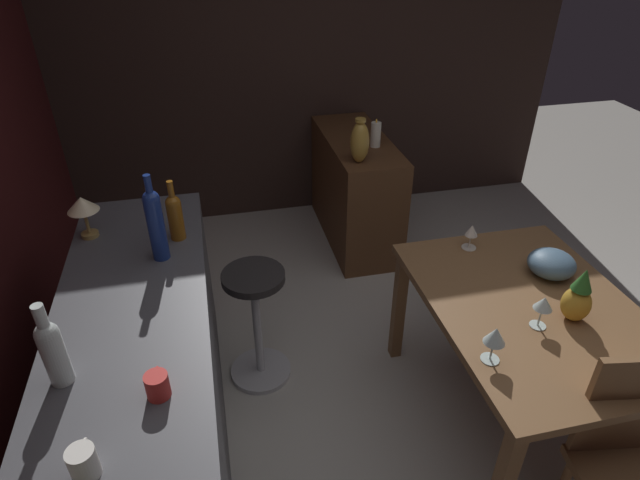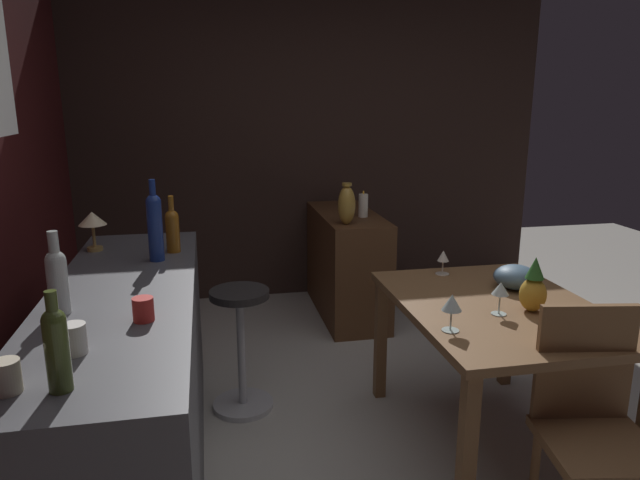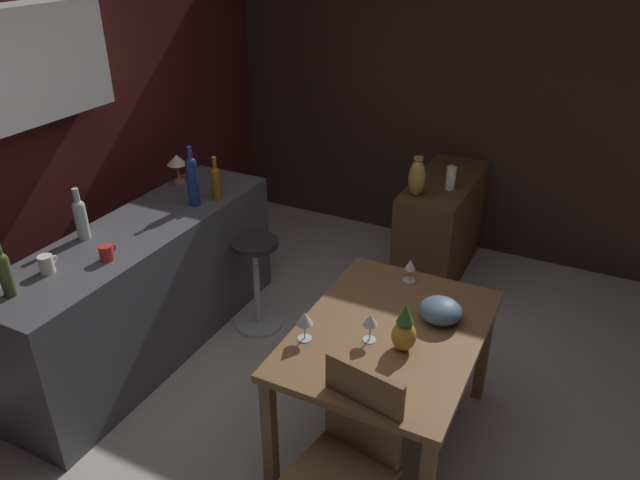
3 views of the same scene
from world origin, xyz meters
TOP-DOWN VIEW (x-y plane):
  - ground_plane at (0.00, 0.00)m, footprint 9.00×9.00m
  - wall_side_right at (2.55, 0.30)m, footprint 0.10×4.40m
  - dining_table at (0.05, -0.33)m, footprint 1.22×0.89m
  - kitchen_counter at (0.11, 1.37)m, footprint 2.10×0.60m
  - sideboard_cabinet at (1.93, -0.06)m, footprint 1.10×0.44m
  - chair_near_window at (-0.60, -0.39)m, footprint 0.46×0.46m
  - bar_stool at (0.63, 0.85)m, footprint 0.34×0.34m
  - wine_glass_left at (-0.08, -0.27)m, footprint 0.08×0.08m
  - wine_glass_right at (0.54, -0.26)m, footprint 0.07×0.07m
  - wine_glass_center at (-0.21, 0.02)m, footprint 0.08×0.08m
  - pineapple_centerpiece at (-0.07, -0.44)m, footprint 0.12×0.12m
  - fruit_bowl at (0.24, -0.53)m, footprint 0.22×0.22m
  - wine_bottle_clear at (-0.12, 1.56)m, footprint 0.08×0.08m
  - wine_bottle_cobalt at (0.56, 1.25)m, footprint 0.07×0.07m
  - wine_bottle_olive at (-0.74, 1.42)m, footprint 0.07×0.07m
  - wine_bottle_amber at (0.71, 1.18)m, footprint 0.07×0.07m
  - cup_red at (-0.25, 1.24)m, footprint 0.11×0.08m
  - cup_cream at (-0.72, 1.56)m, footprint 0.11×0.07m
  - cup_white at (-0.50, 1.43)m, footprint 0.11×0.08m
  - counter_lamp at (0.82, 1.59)m, footprint 0.14×0.14m
  - pillar_candle_tall at (1.77, -0.14)m, footprint 0.07×0.07m
  - vase_brass at (1.53, 0.04)m, footprint 0.12×0.12m

SIDE VIEW (x-z plane):
  - ground_plane at x=0.00m, z-range 0.00..0.00m
  - bar_stool at x=0.63m, z-range 0.02..0.71m
  - sideboard_cabinet at x=1.93m, z-range 0.00..0.82m
  - kitchen_counter at x=0.11m, z-range 0.00..0.90m
  - chair_near_window at x=-0.60m, z-range 0.03..0.96m
  - dining_table at x=0.05m, z-range 0.28..1.02m
  - fruit_bowl at x=0.24m, z-range 0.74..0.86m
  - wine_glass_right at x=0.54m, z-range 0.77..0.90m
  - pineapple_centerpiece at x=-0.07m, z-range 0.72..0.98m
  - wine_glass_left at x=-0.08m, z-range 0.78..0.93m
  - wine_glass_center at x=-0.21m, z-range 0.78..0.94m
  - pillar_candle_tall at x=1.77m, z-range 0.81..1.00m
  - cup_red at x=-0.25m, z-range 0.90..0.99m
  - cup_cream at x=-0.72m, z-range 0.90..0.99m
  - cup_white at x=-0.50m, z-range 0.90..1.00m
  - vase_brass at x=1.53m, z-range 0.81..1.11m
  - wine_bottle_amber at x=0.71m, z-range 0.88..1.18m
  - wine_bottle_olive at x=-0.74m, z-range 0.89..1.18m
  - wine_bottle_clear at x=-0.12m, z-range 0.88..1.20m
  - counter_lamp at x=0.82m, z-range 0.95..1.16m
  - wine_bottle_cobalt at x=0.56m, z-range 0.88..1.29m
  - wall_side_right at x=2.55m, z-range 0.00..2.60m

